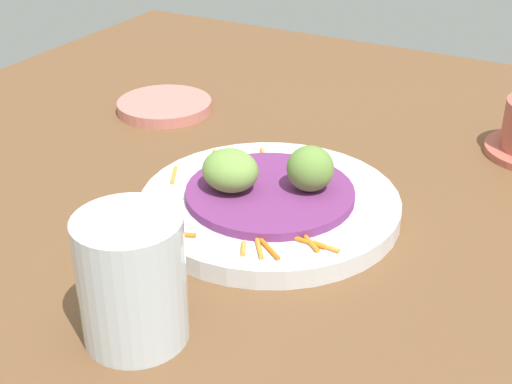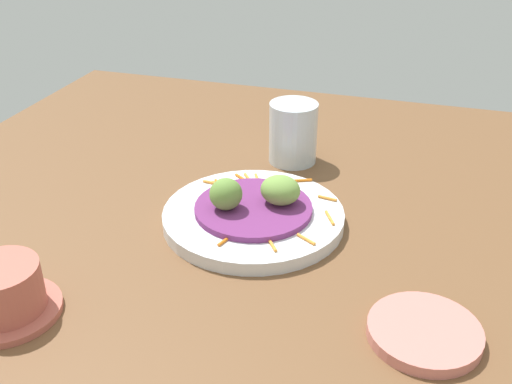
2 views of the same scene
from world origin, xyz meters
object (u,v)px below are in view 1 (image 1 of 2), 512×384
object	(u,v)px
guac_scoop_center	(230,170)
main_plate	(270,205)
side_plate_small	(165,106)
guac_scoop_left	(310,169)
water_glass	(132,280)

from	to	relation	value
guac_scoop_center	main_plate	bearing A→B (deg)	-151.47
main_plate	side_plate_small	size ratio (longest dim) A/B	2.08
guac_scoop_center	side_plate_small	distance (cm)	27.60
guac_scoop_left	guac_scoop_center	distance (cm)	7.39
main_plate	guac_scoop_left	size ratio (longest dim) A/B	5.61
guac_scoop_center	water_glass	bearing A→B (deg)	98.79
side_plate_small	guac_scoop_left	bearing A→B (deg)	151.38
main_plate	guac_scoop_center	distance (cm)	5.25
guac_scoop_center	water_glass	xyz separation A→B (cm)	(-2.88, 18.65, 0.31)
guac_scoop_center	water_glass	distance (cm)	18.88
guac_scoop_left	side_plate_small	xyz separation A→B (cm)	(26.87, -14.66, -4.18)
guac_scoop_left	water_glass	xyz separation A→B (cm)	(3.61, 22.18, 0.11)
side_plate_small	water_glass	bearing A→B (deg)	122.27
side_plate_small	water_glass	xyz separation A→B (cm)	(-23.26, 36.84, 4.29)
guac_scoop_left	side_plate_small	world-z (taller)	guac_scoop_left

